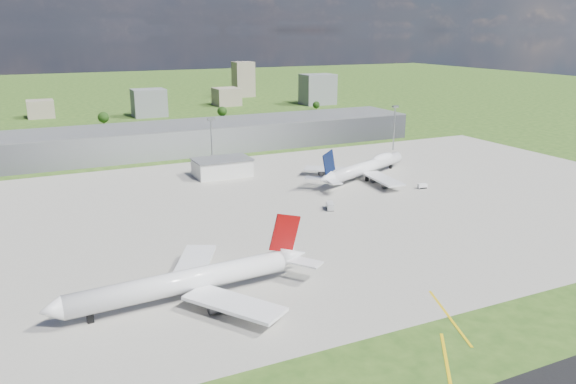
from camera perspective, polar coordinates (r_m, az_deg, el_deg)
name	(u,v)px	position (r m, az deg, el deg)	size (l,w,h in m)	color
ground	(176,157)	(315.48, -11.36, 3.47)	(1400.00, 1400.00, 0.00)	#2A4B17
apron	(273,211)	(217.53, -1.55, -1.91)	(360.00, 190.00, 0.08)	#9C988E
terminal	(168,139)	(328.30, -12.08, 5.25)	(300.00, 42.00, 15.00)	gray
ops_building	(222,168)	(270.42, -6.71, 2.46)	(26.00, 16.00, 8.00)	silver
mast_center	(211,134)	(281.58, -7.79, 5.81)	(3.50, 2.00, 25.90)	gray
mast_east	(395,120)	(331.21, 10.77, 7.21)	(3.50, 2.00, 25.90)	gray
airliner_red_twin	(191,281)	(148.41, -9.79, -8.90)	(70.54, 54.88, 19.35)	white
airliner_blue_quad	(366,167)	(267.94, 7.94, 2.51)	(65.42, 49.62, 18.14)	white
tug_yellow	(202,272)	(163.47, -8.73, -8.05)	(3.82, 4.17, 1.81)	#BD9F0B
van_white_near	(330,206)	(218.91, 4.30, -1.45)	(4.56, 6.18, 2.84)	beige
van_white_far	(422,186)	(254.43, 13.49, 0.57)	(4.38, 2.55, 2.18)	white
bldg_cw	(41,109)	(493.27, -23.84, 7.73)	(20.00, 18.00, 14.00)	gray
bldg_c	(149,103)	(472.12, -13.94, 8.79)	(26.00, 20.00, 22.00)	slate
bldg_ce	(226,97)	(531.90, -6.27, 9.61)	(22.00, 24.00, 16.00)	gray
bldg_e	(318,89)	(536.00, 3.03, 10.38)	(30.00, 22.00, 28.00)	slate
bldg_tall_e	(243,79)	(600.68, -4.56, 11.35)	(20.00, 18.00, 36.00)	gray
tree_c	(103,117)	(437.02, -18.24, 7.22)	(8.10, 8.10, 9.90)	#382314
tree_e	(222,111)	(452.15, -6.71, 8.14)	(7.65, 7.65, 9.35)	#382314
tree_far_e	(316,105)	(497.02, 2.89, 8.83)	(6.30, 6.30, 7.70)	#382314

